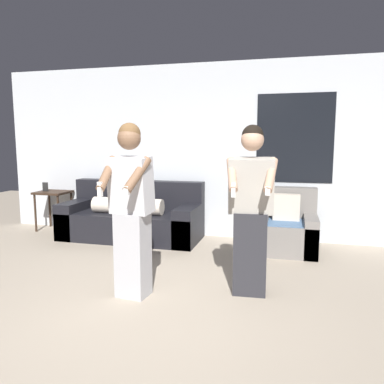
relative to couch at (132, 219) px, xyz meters
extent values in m
plane|color=tan|center=(1.07, -2.67, -0.31)|extent=(14.00, 14.00, 0.00)
cube|color=silver|center=(1.07, 0.47, 1.04)|extent=(6.98, 0.06, 2.70)
cube|color=black|center=(2.41, 0.44, 1.24)|extent=(1.10, 0.01, 1.30)
cube|color=black|center=(0.00, -0.05, -0.10)|extent=(2.15, 0.88, 0.42)
cube|color=black|center=(0.00, 0.28, 0.34)|extent=(2.15, 0.22, 0.46)
cube|color=black|center=(-0.93, -0.05, -0.03)|extent=(0.28, 0.88, 0.56)
cube|color=black|center=(0.93, -0.05, -0.03)|extent=(0.28, 0.88, 0.56)
cylinder|color=beige|center=(0.00, -0.16, 0.23)|extent=(1.10, 0.24, 0.24)
cube|color=slate|center=(2.33, -0.12, -0.10)|extent=(0.83, 0.80, 0.41)
cube|color=slate|center=(2.33, 0.18, 0.33)|extent=(0.83, 0.20, 0.44)
cube|color=slate|center=(2.00, -0.12, -0.05)|extent=(0.18, 0.80, 0.51)
cube|color=slate|center=(2.65, -0.12, -0.05)|extent=(0.18, 0.80, 0.51)
cube|color=slate|center=(2.33, -0.16, 0.11)|extent=(0.71, 0.64, 0.01)
cube|color=beige|center=(2.33, -0.06, 0.30)|extent=(0.36, 0.14, 0.36)
cube|color=#332319|center=(-1.52, 0.18, 0.34)|extent=(0.52, 0.47, 0.04)
cylinder|color=#332319|center=(-1.74, -0.02, 0.00)|extent=(0.04, 0.04, 0.63)
cylinder|color=#332319|center=(-1.30, -0.02, 0.00)|extent=(0.04, 0.04, 0.63)
cylinder|color=#332319|center=(-1.74, 0.37, 0.00)|extent=(0.04, 0.04, 0.63)
cylinder|color=#332319|center=(-1.30, 0.37, 0.00)|extent=(0.04, 0.04, 0.63)
cube|color=black|center=(-1.65, 0.16, 0.42)|extent=(0.10, 0.02, 0.17)
cube|color=#B2B2B7|center=(0.90, -2.04, 0.11)|extent=(0.32, 0.27, 0.83)
cube|color=silver|center=(0.90, -2.06, 0.79)|extent=(0.42, 0.31, 0.55)
sphere|color=brown|center=(0.90, -2.06, 1.23)|extent=(0.22, 0.22, 0.22)
sphere|color=brown|center=(0.90, -2.05, 1.27)|extent=(0.21, 0.21, 0.21)
cylinder|color=brown|center=(0.73, -2.19, 0.90)|extent=(0.10, 0.36, 0.32)
cube|color=white|center=(0.73, -2.34, 0.78)|extent=(0.04, 0.04, 0.13)
cylinder|color=brown|center=(1.04, -2.22, 0.90)|extent=(0.17, 0.36, 0.32)
cube|color=white|center=(1.00, -2.37, 0.78)|extent=(0.05, 0.04, 0.08)
cube|color=#28282D|center=(2.00, -1.69, 0.10)|extent=(0.34, 0.26, 0.82)
cube|color=#ADA89E|center=(2.00, -1.71, 0.78)|extent=(0.45, 0.31, 0.55)
sphere|color=tan|center=(2.00, -1.72, 1.21)|extent=(0.22, 0.22, 0.22)
sphere|color=black|center=(2.00, -1.71, 1.25)|extent=(0.21, 0.21, 0.21)
cylinder|color=tan|center=(1.84, -1.87, 0.89)|extent=(0.16, 0.36, 0.31)
cube|color=white|center=(1.87, -2.02, 0.77)|extent=(0.04, 0.04, 0.13)
cylinder|color=tan|center=(2.19, -1.85, 0.89)|extent=(0.12, 0.36, 0.31)
cube|color=white|center=(2.17, -2.00, 0.77)|extent=(0.05, 0.04, 0.08)
camera|label=1|loc=(2.35, -5.31, 1.20)|focal=35.00mm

